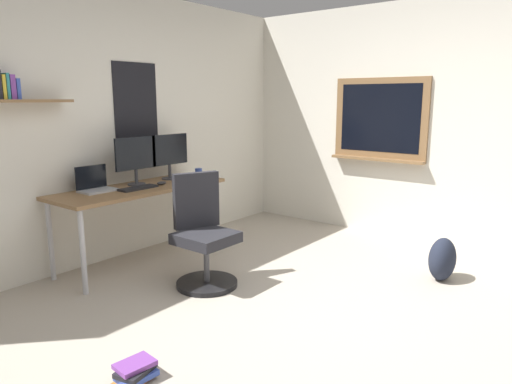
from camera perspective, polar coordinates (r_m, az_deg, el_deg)
The scene contains 13 objects.
ground_plane at distance 3.47m, azimuth 8.50°, elevation -15.67°, with size 5.20×5.20×0.00m, color #ADA393.
wall_back at distance 4.80m, azimuth -17.47°, elevation 7.61°, with size 5.00×0.30×2.60m.
wall_right at distance 5.38m, azimuth 21.94°, elevation 7.64°, with size 0.22×5.00×2.60m.
desk at distance 4.59m, azimuth -13.85°, elevation -0.22°, with size 1.70×0.62×0.75m.
office_chair at distance 4.02m, azimuth -6.45°, elevation -5.56°, with size 0.54×0.55×0.95m.
laptop at distance 4.47m, azimuth -18.96°, elevation 0.80°, with size 0.31×0.21×0.23m.
monitor_primary at distance 4.64m, azimuth -14.40°, elevation 4.12°, with size 0.46×0.17×0.46m.
monitor_secondary at distance 4.91m, azimuth -10.46°, elevation 4.66°, with size 0.46×0.17×0.46m.
keyboard at distance 4.46m, azimuth -14.14°, elevation 0.47°, with size 0.37×0.13×0.02m, color black.
computer_mouse at distance 4.63m, azimuth -11.41°, elevation 1.07°, with size 0.10×0.06×0.03m, color #262628.
coffee_mug at distance 5.03m, azimuth -6.99°, elevation 2.35°, with size 0.08×0.08×0.09m, color #334CA5.
backpack at distance 4.45m, azimuth 21.71°, elevation -7.59°, with size 0.32×0.22×0.38m, color #1E2333.
book_stack_on_floor at distance 2.91m, azimuth -14.47°, elevation -20.45°, with size 0.24×0.20×0.11m.
Camera 1 is at (-2.71, -1.51, 1.57)m, focal length 32.89 mm.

